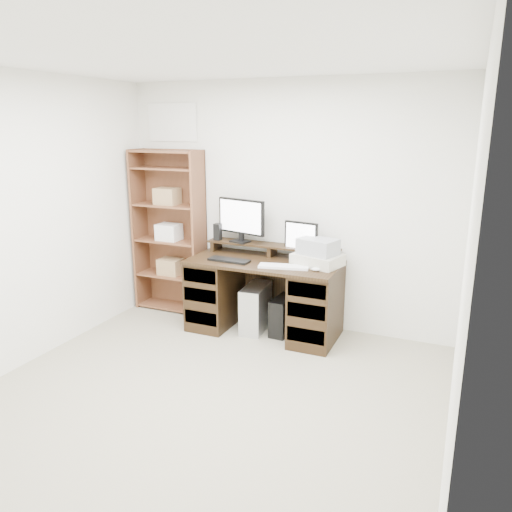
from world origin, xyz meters
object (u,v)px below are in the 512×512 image
Objects in this scene: desk at (264,295)px; tower_black at (283,315)px; tower_silver at (256,308)px; monitor_small at (301,239)px; bookshelf at (170,230)px; monitor_wide at (241,218)px; printer at (318,260)px.

desk is 3.89× the size of tower_black.
tower_black is (0.29, 0.02, -0.05)m from tower_silver.
bookshelf is at bearing -172.73° from monitor_small.
printer is (0.87, -0.14, -0.32)m from monitor_wide.
monitor_small is 1.54m from bookshelf.
monitor_small is at bearing 163.94° from printer.
printer is at bearing -22.02° from monitor_small.
monitor_small is (0.66, -0.01, -0.16)m from monitor_wide.
tower_silver is 1.23× the size of tower_black.
desk is 0.68m from monitor_small.
desk is at bearing -142.11° from monitor_small.
monitor_wide is at bearing -174.67° from printer.
tower_black is (0.53, -0.16, -0.93)m from monitor_wide.
tower_silver is at bearing -148.53° from monitor_small.
bookshelf reaches higher than tower_black.
bookshelf reaches higher than monitor_small.
monitor_small is 0.79m from tower_black.
printer is 1.13× the size of tower_black.
printer reaches higher than tower_black.
monitor_wide is at bearing 137.82° from tower_silver.
monitor_small reaches higher than tower_black.
desk is at bearing -159.94° from printer.
monitor_small is (0.32, 0.18, 0.57)m from desk.
bookshelf is at bearing 175.52° from tower_black.
tower_black is at bearing 8.39° from desk.
monitor_small is at bearing 29.30° from desk.
monitor_small is 1.00× the size of tower_black.
bookshelf is (-1.42, 0.18, 0.73)m from tower_black.
printer is at bearing 4.34° from monitor_wide.
bookshelf is (-1.23, 0.21, 0.53)m from desk.
monitor_small is 0.29m from printer.
monitor_small is 0.21× the size of bookshelf.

